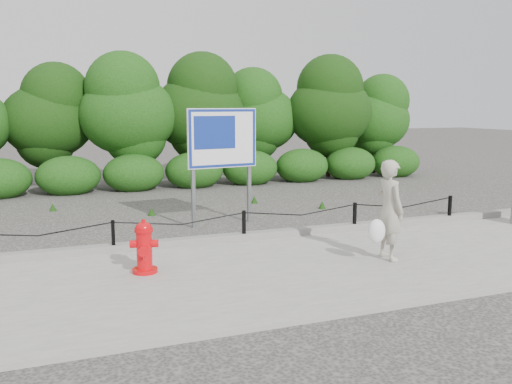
{
  "coord_description": "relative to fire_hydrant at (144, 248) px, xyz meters",
  "views": [
    {
      "loc": [
        -3.47,
        -9.79,
        2.71
      ],
      "look_at": [
        0.33,
        0.2,
        1.0
      ],
      "focal_mm": 38.0,
      "sensor_mm": 36.0,
      "label": 1
    }
  ],
  "objects": [
    {
      "name": "treeline",
      "position": [
        2.62,
        10.32,
        2.01
      ],
      "size": [
        20.21,
        3.52,
        4.48
      ],
      "color": "black",
      "rests_on": "ground"
    },
    {
      "name": "curb",
      "position": [
        2.17,
        1.45,
        -0.34
      ],
      "size": [
        14.0,
        0.22,
        0.14
      ],
      "primitive_type": "cube",
      "color": "slate",
      "rests_on": "sidewalk"
    },
    {
      "name": "chain_barrier",
      "position": [
        2.17,
        1.4,
        -0.03
      ],
      "size": [
        10.06,
        0.06,
        0.6
      ],
      "color": "black",
      "rests_on": "sidewalk"
    },
    {
      "name": "advertising_sign",
      "position": [
        2.3,
        3.22,
        1.38
      ],
      "size": [
        1.65,
        0.32,
        2.65
      ],
      "rotation": [
        0.0,
        0.0,
        0.12
      ],
      "color": "slate",
      "rests_on": "ground"
    },
    {
      "name": "ground",
      "position": [
        2.17,
        1.4,
        -0.49
      ],
      "size": [
        90.0,
        90.0,
        0.0
      ],
      "primitive_type": "plane",
      "color": "#2D2B28",
      "rests_on": "ground"
    },
    {
      "name": "pedestrian",
      "position": [
        4.06,
        -0.71,
        0.43
      ],
      "size": [
        0.72,
        0.64,
        1.73
      ],
      "rotation": [
        0.0,
        0.0,
        1.6
      ],
      "color": "#A6A18E",
      "rests_on": "sidewalk"
    },
    {
      "name": "sidewalk",
      "position": [
        2.17,
        -0.6,
        -0.45
      ],
      "size": [
        14.0,
        4.0,
        0.08
      ],
      "primitive_type": "cube",
      "color": "gray",
      "rests_on": "ground"
    },
    {
      "name": "fire_hydrant",
      "position": [
        0.0,
        0.0,
        0.0
      ],
      "size": [
        0.48,
        0.5,
        0.86
      ],
      "rotation": [
        0.0,
        0.0,
        -0.23
      ],
      "color": "red",
      "rests_on": "sidewalk"
    }
  ]
}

